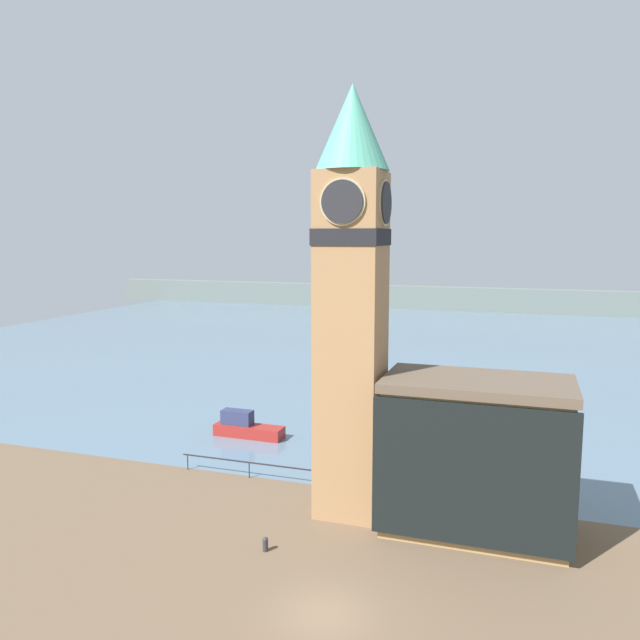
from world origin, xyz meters
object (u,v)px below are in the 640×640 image
object	(u,v)px
mooring_bollard_near	(265,543)
boat_near	(246,427)
clock_tower	(351,294)
pier_building	(476,456)

from	to	relation	value
mooring_bollard_near	boat_near	bearing A→B (deg)	118.30
boat_near	mooring_bollard_near	world-z (taller)	boat_near
boat_near	mooring_bollard_near	size ratio (longest dim) A/B	7.64
clock_tower	mooring_bollard_near	xyz separation A→B (m)	(-2.79, -5.88, -12.28)
clock_tower	mooring_bollard_near	world-z (taller)	clock_tower
clock_tower	mooring_bollard_near	bearing A→B (deg)	-115.40
clock_tower	boat_near	xyz separation A→B (m)	(-11.60, 10.47, -11.94)
pier_building	mooring_bollard_near	size ratio (longest dim) A/B	13.43
boat_near	pier_building	bearing A→B (deg)	-29.16
clock_tower	pier_building	xyz separation A→B (m)	(7.01, -0.18, -8.48)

